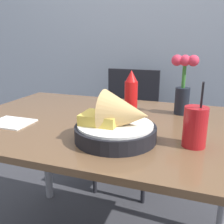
% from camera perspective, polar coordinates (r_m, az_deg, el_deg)
% --- Properties ---
extents(wall_window, '(7.00, 0.06, 2.60)m').
position_cam_1_polar(wall_window, '(2.18, 10.04, 21.47)').
color(wall_window, '#9EA8B7').
rests_on(wall_window, ground_plane).
extents(dining_table, '(1.25, 0.85, 0.75)m').
position_cam_1_polar(dining_table, '(1.12, -1.89, -6.61)').
color(dining_table, brown).
rests_on(dining_table, ground_plane).
extents(chair_far_window, '(0.40, 0.40, 0.88)m').
position_cam_1_polar(chair_far_window, '(1.90, 4.04, -1.12)').
color(chair_far_window, black).
rests_on(chair_far_window, ground_plane).
extents(food_basket, '(0.29, 0.29, 0.18)m').
position_cam_1_polar(food_basket, '(0.86, 1.53, -2.67)').
color(food_basket, black).
rests_on(food_basket, dining_table).
extents(ketchup_bottle, '(0.06, 0.06, 0.21)m').
position_cam_1_polar(ketchup_bottle, '(1.11, 4.36, 3.84)').
color(ketchup_bottle, red).
rests_on(ketchup_bottle, dining_table).
extents(drink_cup, '(0.08, 0.08, 0.22)m').
position_cam_1_polar(drink_cup, '(0.86, 18.43, -3.52)').
color(drink_cup, red).
rests_on(drink_cup, dining_table).
extents(flower_vase, '(0.12, 0.07, 0.28)m').
position_cam_1_polar(flower_vase, '(1.20, 15.96, 6.03)').
color(flower_vase, black).
rests_on(flower_vase, dining_table).
extents(napkin, '(0.17, 0.14, 0.01)m').
position_cam_1_polar(napkin, '(1.13, -22.08, -2.28)').
color(napkin, white).
rests_on(napkin, dining_table).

